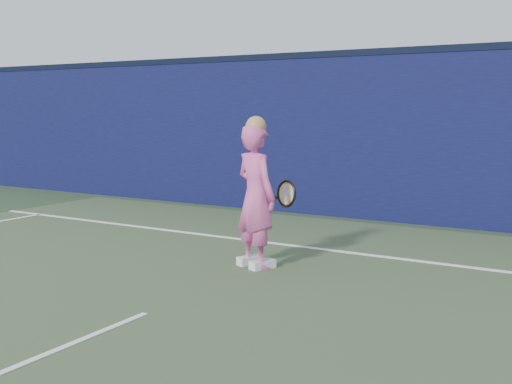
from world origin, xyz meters
The scene contains 6 objects.
ground centered at (0.00, 0.00, 0.00)m, with size 80.00×80.00×0.00m, color #2B3F26.
backstop_wall centered at (0.00, 6.50, 1.25)m, with size 24.00×0.40×2.50m, color #0C0D37.
wall_cap centered at (0.00, 6.50, 2.55)m, with size 24.00×0.42×0.10m, color black.
player centered at (-0.04, 2.86, 0.78)m, with size 0.67×0.57×1.63m.
racket centered at (0.12, 3.23, 0.77)m, with size 0.49×0.37×0.31m.
court_lines centered at (0.00, -0.33, 0.01)m, with size 11.00×12.04×0.01m.
Camera 1 is at (3.45, -2.96, 1.71)m, focal length 45.00 mm.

